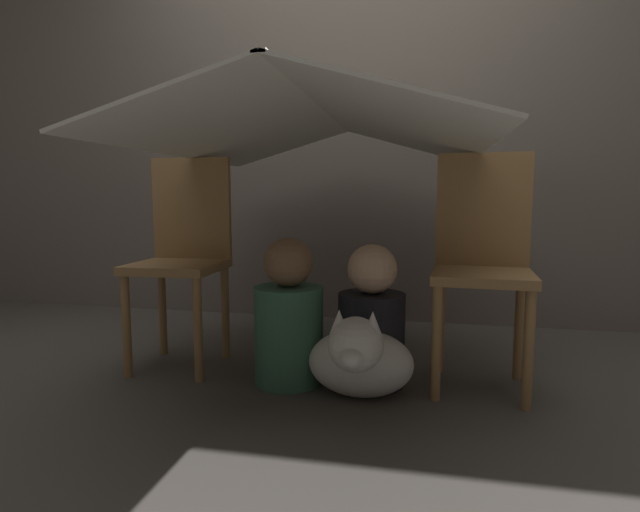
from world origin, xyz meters
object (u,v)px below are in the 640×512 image
(person_front, at_px, (289,320))
(person_second, at_px, (371,323))
(chair_right, at_px, (482,258))
(dog, at_px, (359,358))
(chair_left, at_px, (184,251))

(person_front, xyz_separation_m, person_second, (0.33, 0.05, -0.01))
(chair_right, bearing_deg, dog, -144.69)
(person_second, bearing_deg, dog, -98.36)
(chair_left, relative_size, dog, 2.27)
(chair_left, relative_size, chair_right, 1.00)
(chair_left, distance_m, chair_right, 1.27)
(person_second, distance_m, dog, 0.20)
(chair_left, xyz_separation_m, person_front, (0.52, -0.15, -0.25))
(chair_right, distance_m, dog, 0.63)
(chair_right, height_order, person_front, chair_right)
(chair_right, bearing_deg, person_second, -162.76)
(chair_right, distance_m, person_second, 0.51)
(chair_left, bearing_deg, dog, -20.32)
(chair_right, height_order, person_second, chair_right)
(person_second, height_order, dog, person_second)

